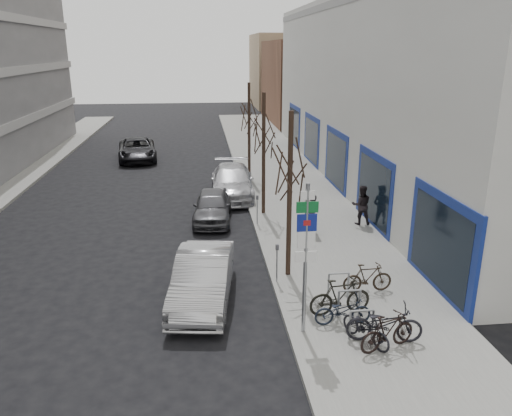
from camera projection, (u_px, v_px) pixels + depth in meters
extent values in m
plane|color=black|center=(212.00, 342.00, 12.97)|extent=(120.00, 120.00, 0.00)
cube|color=slate|center=(304.00, 213.00, 22.89)|extent=(5.00, 70.00, 0.15)
cube|color=#B7B7B2|center=(501.00, 90.00, 28.38)|extent=(20.00, 32.00, 10.00)
cube|color=brown|center=(328.00, 82.00, 50.97)|extent=(12.00, 14.00, 8.00)
cube|color=#937A5B|center=(303.00, 70.00, 65.06)|extent=(13.00, 12.00, 9.00)
cylinder|color=gray|center=(305.00, 263.00, 12.58)|extent=(0.10, 0.10, 4.20)
cube|color=white|center=(308.00, 195.00, 12.00)|extent=(0.35, 0.03, 0.22)
cube|color=#0C5926|center=(307.00, 207.00, 12.09)|extent=(0.55, 0.03, 0.28)
cube|color=navy|center=(307.00, 223.00, 12.22)|extent=(0.50, 0.03, 0.45)
cube|color=maroon|center=(307.00, 223.00, 12.21)|extent=(0.18, 0.02, 0.14)
cube|color=white|center=(306.00, 240.00, 12.35)|extent=(0.45, 0.03, 0.45)
cube|color=white|center=(306.00, 257.00, 12.49)|extent=(0.55, 0.03, 0.28)
cylinder|color=gray|center=(350.00, 325.00, 12.70)|extent=(0.06, 0.06, 0.80)
cylinder|color=gray|center=(373.00, 324.00, 12.76)|extent=(0.06, 0.06, 0.80)
cylinder|color=gray|center=(362.00, 311.00, 12.61)|extent=(0.60, 0.06, 0.06)
cylinder|color=gray|center=(338.00, 304.00, 13.74)|extent=(0.06, 0.06, 0.80)
cylinder|color=gray|center=(359.00, 303.00, 13.80)|extent=(0.06, 0.06, 0.80)
cylinder|color=gray|center=(350.00, 291.00, 13.65)|extent=(0.60, 0.06, 0.06)
cylinder|color=gray|center=(328.00, 286.00, 14.78)|extent=(0.06, 0.06, 0.80)
cylinder|color=gray|center=(348.00, 285.00, 14.84)|extent=(0.06, 0.06, 0.80)
cylinder|color=gray|center=(339.00, 273.00, 14.69)|extent=(0.60, 0.06, 0.06)
cylinder|color=black|center=(289.00, 199.00, 15.72)|extent=(0.16, 0.16, 5.50)
cylinder|color=black|center=(264.00, 156.00, 21.87)|extent=(0.16, 0.16, 5.50)
cylinder|color=black|center=(249.00, 133.00, 28.02)|extent=(0.16, 0.16, 5.50)
cylinder|color=gray|center=(277.00, 266.00, 15.82)|extent=(0.05, 0.05, 1.10)
cube|color=#3F3F44|center=(277.00, 247.00, 15.63)|extent=(0.10, 0.08, 0.18)
cylinder|color=gray|center=(257.00, 212.00, 21.03)|extent=(0.05, 0.05, 1.10)
cube|color=#3F3F44|center=(257.00, 197.00, 20.83)|extent=(0.10, 0.08, 0.18)
cylinder|color=gray|center=(245.00, 179.00, 26.23)|extent=(0.05, 0.05, 1.10)
cube|color=#3F3F44|center=(245.00, 168.00, 26.04)|extent=(0.10, 0.08, 0.18)
imported|color=black|center=(366.00, 326.00, 12.54)|extent=(1.17, 1.59, 0.95)
imported|color=black|center=(388.00, 331.00, 12.25)|extent=(1.70, 0.99, 0.99)
imported|color=black|center=(343.00, 308.00, 13.38)|extent=(1.55, 0.47, 0.94)
imported|color=black|center=(340.00, 296.00, 13.87)|extent=(1.86, 0.74, 1.10)
imported|color=black|center=(385.00, 320.00, 12.56)|extent=(2.00, 0.91, 1.18)
imported|color=black|center=(368.00, 278.00, 15.16)|extent=(1.59, 0.54, 0.95)
imported|color=#B3B4B9|center=(203.00, 278.00, 14.85)|extent=(2.16, 4.71, 1.50)
imported|color=#49494D|center=(213.00, 206.00, 21.87)|extent=(1.92, 4.08, 1.35)
imported|color=#B4B4B9|center=(232.00, 182.00, 25.50)|extent=(2.44, 5.42, 1.54)
imported|color=black|center=(137.00, 149.00, 33.82)|extent=(3.08, 5.52, 1.46)
imported|color=black|center=(312.00, 214.00, 19.96)|extent=(0.69, 0.67, 1.60)
imported|color=black|center=(361.00, 205.00, 20.96)|extent=(0.68, 0.50, 1.71)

